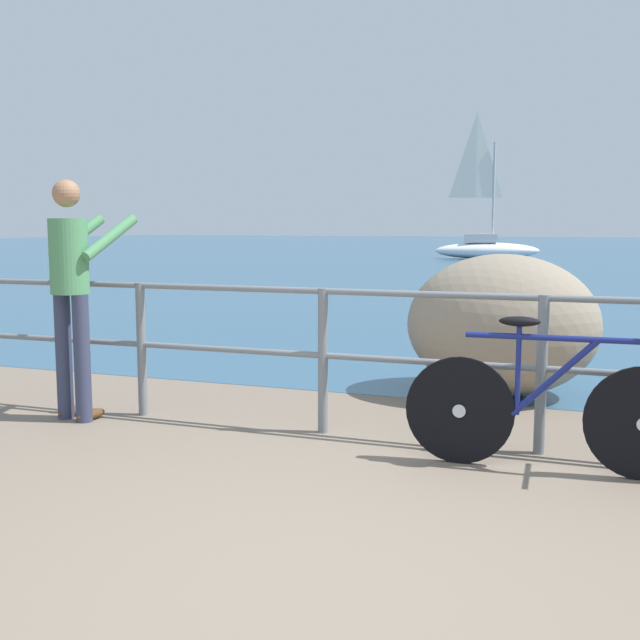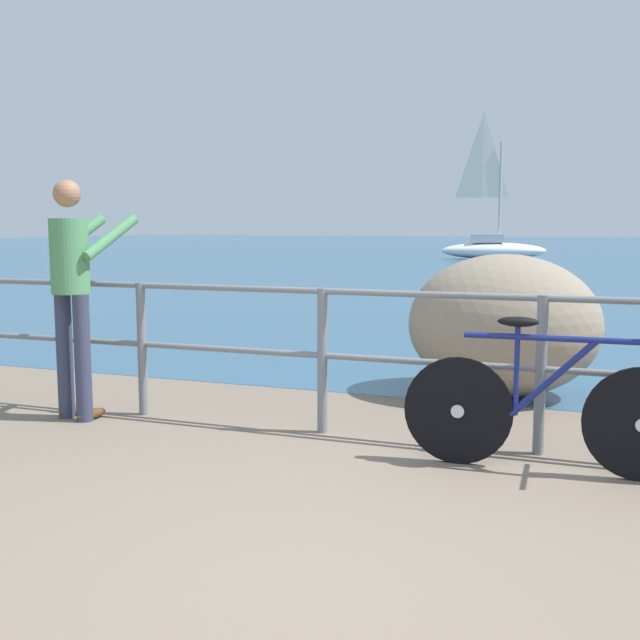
{
  "view_description": "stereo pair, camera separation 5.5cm",
  "coord_description": "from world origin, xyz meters",
  "px_view_note": "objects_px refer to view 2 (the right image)",
  "views": [
    {
      "loc": [
        1.02,
        -2.83,
        1.45
      ],
      "look_at": [
        -0.9,
        2.5,
        0.75
      ],
      "focal_mm": 42.83,
      "sensor_mm": 36.0,
      "label": 1
    },
    {
      "loc": [
        1.07,
        -2.82,
        1.45
      ],
      "look_at": [
        -0.9,
        2.5,
        0.75
      ],
      "focal_mm": 42.83,
      "sensor_mm": 36.0,
      "label": 2
    }
  ],
  "objects_px": {
    "bicycle": "(548,407)",
    "sailboat": "(492,242)",
    "person_at_railing": "(73,288)",
    "breakwater_boulder_main": "(503,325)"
  },
  "relations": [
    {
      "from": "bicycle",
      "to": "sailboat",
      "type": "bearing_deg",
      "value": 96.35
    },
    {
      "from": "bicycle",
      "to": "person_at_railing",
      "type": "height_order",
      "value": "person_at_railing"
    },
    {
      "from": "bicycle",
      "to": "breakwater_boulder_main",
      "type": "relative_size",
      "value": 1.05
    },
    {
      "from": "breakwater_boulder_main",
      "to": "person_at_railing",
      "type": "bearing_deg",
      "value": -146.22
    },
    {
      "from": "person_at_railing",
      "to": "breakwater_boulder_main",
      "type": "bearing_deg",
      "value": -44.17
    },
    {
      "from": "bicycle",
      "to": "breakwater_boulder_main",
      "type": "xyz_separation_m",
      "value": [
        -0.51,
        2.01,
        0.22
      ]
    },
    {
      "from": "bicycle",
      "to": "sailboat",
      "type": "distance_m",
      "value": 28.84
    },
    {
      "from": "breakwater_boulder_main",
      "to": "sailboat",
      "type": "distance_m",
      "value": 26.78
    },
    {
      "from": "breakwater_boulder_main",
      "to": "sailboat",
      "type": "height_order",
      "value": "sailboat"
    },
    {
      "from": "bicycle",
      "to": "sailboat",
      "type": "relative_size",
      "value": 0.28
    }
  ]
}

